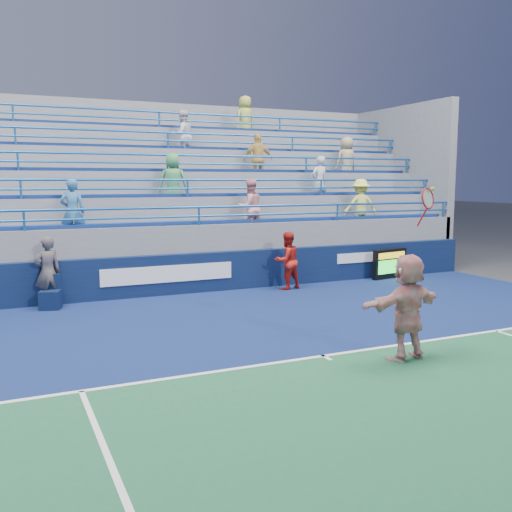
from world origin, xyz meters
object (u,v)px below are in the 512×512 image
judge_chair (50,299)px  ball_girl (287,261)px  line_judge (48,272)px  tennis_player (407,307)px  serve_speed_board (390,264)px

judge_chair → ball_girl: ball_girl is taller
judge_chair → line_judge: line_judge is taller
tennis_player → line_judge: tennis_player is taller
judge_chair → tennis_player: tennis_player is taller
ball_girl → judge_chair: bearing=-9.8°
line_judge → serve_speed_board: bearing=166.9°
judge_chair → tennis_player: size_ratio=0.28×
tennis_player → line_judge: size_ratio=1.70×
line_judge → ball_girl: bearing=164.5°
ball_girl → serve_speed_board: bearing=174.6°
tennis_player → ball_girl: 6.67m
judge_chair → ball_girl: (6.36, -0.07, 0.56)m
serve_speed_board → ball_girl: (-3.78, -0.24, 0.35)m
judge_chair → tennis_player: bearing=-51.6°
tennis_player → ball_girl: size_ratio=1.80×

